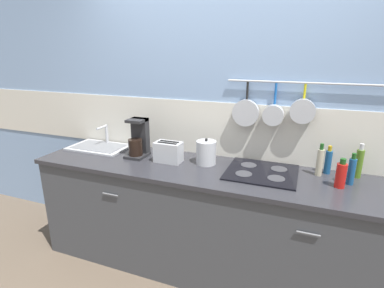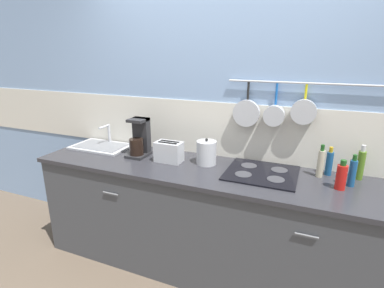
{
  "view_description": "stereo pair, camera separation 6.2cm",
  "coord_description": "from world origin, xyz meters",
  "px_view_note": "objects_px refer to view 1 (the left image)",
  "views": [
    {
      "loc": [
        0.64,
        -2.08,
        1.81
      ],
      "look_at": [
        -0.17,
        0.0,
        1.12
      ],
      "focal_mm": 28.0,
      "sensor_mm": 36.0,
      "label": 1
    },
    {
      "loc": [
        0.7,
        -2.06,
        1.81
      ],
      "look_at": [
        -0.17,
        0.0,
        1.12
      ],
      "focal_mm": 28.0,
      "sensor_mm": 36.0,
      "label": 2
    }
  ],
  "objects_px": {
    "coffee_maker": "(138,141)",
    "bottle_olive_oil": "(351,171)",
    "bottle_dish_soap": "(320,162)",
    "bottle_vinegar": "(328,161)",
    "bottle_sesame_oil": "(341,175)",
    "kettle": "(206,152)",
    "toaster": "(168,152)",
    "bottle_cooking_wine": "(359,163)"
  },
  "relations": [
    {
      "from": "bottle_vinegar",
      "to": "bottle_sesame_oil",
      "type": "xyz_separation_m",
      "value": [
        0.07,
        -0.23,
        -0.01
      ]
    },
    {
      "from": "toaster",
      "to": "bottle_sesame_oil",
      "type": "bearing_deg",
      "value": -1.25
    },
    {
      "from": "bottle_vinegar",
      "to": "bottle_olive_oil",
      "type": "bearing_deg",
      "value": -47.39
    },
    {
      "from": "bottle_sesame_oil",
      "to": "bottle_olive_oil",
      "type": "xyz_separation_m",
      "value": [
        0.07,
        0.08,
        0.01
      ]
    },
    {
      "from": "bottle_vinegar",
      "to": "bottle_sesame_oil",
      "type": "relative_size",
      "value": 1.06
    },
    {
      "from": "bottle_dish_soap",
      "to": "bottle_vinegar",
      "type": "height_order",
      "value": "bottle_dish_soap"
    },
    {
      "from": "bottle_dish_soap",
      "to": "bottle_vinegar",
      "type": "distance_m",
      "value": 0.09
    },
    {
      "from": "toaster",
      "to": "kettle",
      "type": "xyz_separation_m",
      "value": [
        0.31,
        0.07,
        0.01
      ]
    },
    {
      "from": "kettle",
      "to": "bottle_cooking_wine",
      "type": "relative_size",
      "value": 0.85
    },
    {
      "from": "bottle_cooking_wine",
      "to": "bottle_vinegar",
      "type": "bearing_deg",
      "value": -179.83
    },
    {
      "from": "bottle_olive_oil",
      "to": "bottle_cooking_wine",
      "type": "xyz_separation_m",
      "value": [
        0.06,
        0.15,
        0.01
      ]
    },
    {
      "from": "coffee_maker",
      "to": "bottle_olive_oil",
      "type": "bearing_deg",
      "value": 0.39
    },
    {
      "from": "coffee_maker",
      "to": "bottle_cooking_wine",
      "type": "relative_size",
      "value": 1.3
    },
    {
      "from": "kettle",
      "to": "bottle_cooking_wine",
      "type": "height_order",
      "value": "bottle_cooking_wine"
    },
    {
      "from": "bottle_vinegar",
      "to": "bottle_olive_oil",
      "type": "height_order",
      "value": "bottle_olive_oil"
    },
    {
      "from": "bottle_sesame_oil",
      "to": "bottle_olive_oil",
      "type": "relative_size",
      "value": 0.91
    },
    {
      "from": "toaster",
      "to": "coffee_maker",
      "type": "bearing_deg",
      "value": 172.78
    },
    {
      "from": "kettle",
      "to": "toaster",
      "type": "bearing_deg",
      "value": -167.75
    },
    {
      "from": "coffee_maker",
      "to": "bottle_vinegar",
      "type": "bearing_deg",
      "value": 6.12
    },
    {
      "from": "toaster",
      "to": "bottle_olive_oil",
      "type": "xyz_separation_m",
      "value": [
        1.37,
        0.05,
        0.02
      ]
    },
    {
      "from": "toaster",
      "to": "bottle_dish_soap",
      "type": "xyz_separation_m",
      "value": [
        1.17,
        0.14,
        0.02
      ]
    },
    {
      "from": "coffee_maker",
      "to": "kettle",
      "type": "xyz_separation_m",
      "value": [
        0.62,
        0.03,
        -0.04
      ]
    },
    {
      "from": "coffee_maker",
      "to": "bottle_dish_soap",
      "type": "xyz_separation_m",
      "value": [
        1.48,
        0.1,
        -0.03
      ]
    },
    {
      "from": "kettle",
      "to": "bottle_dish_soap",
      "type": "xyz_separation_m",
      "value": [
        0.86,
        0.07,
        0.01
      ]
    },
    {
      "from": "bottle_dish_soap",
      "to": "bottle_olive_oil",
      "type": "relative_size",
      "value": 1.08
    },
    {
      "from": "coffee_maker",
      "to": "kettle",
      "type": "height_order",
      "value": "coffee_maker"
    },
    {
      "from": "kettle",
      "to": "bottle_olive_oil",
      "type": "relative_size",
      "value": 0.96
    },
    {
      "from": "coffee_maker",
      "to": "bottle_sesame_oil",
      "type": "distance_m",
      "value": 1.61
    },
    {
      "from": "kettle",
      "to": "coffee_maker",
      "type": "bearing_deg",
      "value": -177.4
    },
    {
      "from": "bottle_sesame_oil",
      "to": "bottle_vinegar",
      "type": "bearing_deg",
      "value": 106.92
    },
    {
      "from": "toaster",
      "to": "bottle_vinegar",
      "type": "height_order",
      "value": "bottle_vinegar"
    },
    {
      "from": "coffee_maker",
      "to": "toaster",
      "type": "height_order",
      "value": "coffee_maker"
    },
    {
      "from": "bottle_dish_soap",
      "to": "bottle_sesame_oil",
      "type": "bearing_deg",
      "value": -52.38
    },
    {
      "from": "kettle",
      "to": "bottle_cooking_wine",
      "type": "distance_m",
      "value": 1.13
    },
    {
      "from": "kettle",
      "to": "bottle_dish_soap",
      "type": "distance_m",
      "value": 0.86
    },
    {
      "from": "kettle",
      "to": "bottle_cooking_wine",
      "type": "xyz_separation_m",
      "value": [
        1.12,
        0.14,
        0.02
      ]
    },
    {
      "from": "bottle_dish_soap",
      "to": "bottle_cooking_wine",
      "type": "distance_m",
      "value": 0.27
    },
    {
      "from": "bottle_sesame_oil",
      "to": "bottle_cooking_wine",
      "type": "bearing_deg",
      "value": 60.26
    },
    {
      "from": "bottle_olive_oil",
      "to": "toaster",
      "type": "bearing_deg",
      "value": -177.89
    },
    {
      "from": "coffee_maker",
      "to": "bottle_dish_soap",
      "type": "height_order",
      "value": "coffee_maker"
    },
    {
      "from": "bottle_dish_soap",
      "to": "bottle_cooking_wine",
      "type": "xyz_separation_m",
      "value": [
        0.26,
        0.06,
        0.0
      ]
    },
    {
      "from": "bottle_dish_soap",
      "to": "bottle_olive_oil",
      "type": "xyz_separation_m",
      "value": [
        0.2,
        -0.09,
        -0.01
      ]
    }
  ]
}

